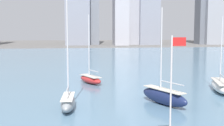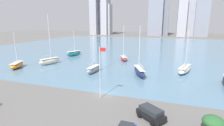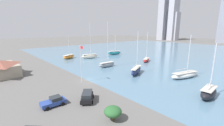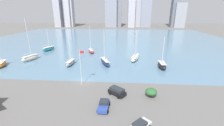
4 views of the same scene
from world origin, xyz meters
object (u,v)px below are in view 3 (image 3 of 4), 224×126
at_px(sailboat_black, 209,93).
at_px(parked_suv_black, 87,96).
at_px(sailboat_cream, 90,56).
at_px(parked_pickup_blue, 54,101).
at_px(sailboat_white, 185,75).
at_px(sailboat_teal, 114,53).
at_px(sailboat_orange, 69,57).
at_px(boat_shed, 0,68).
at_px(flag_pole, 81,63).
at_px(sailboat_navy, 136,70).
at_px(sailboat_red, 146,60).
at_px(sailboat_gray, 107,64).

distance_m(sailboat_black, parked_suv_black, 25.05).
distance_m(sailboat_cream, parked_pickup_blue, 46.76).
xyz_separation_m(sailboat_white, sailboat_teal, (-44.46, 12.59, 0.15)).
relative_size(sailboat_cream, parked_pickup_blue, 3.80).
bearing_deg(sailboat_orange, parked_pickup_blue, -52.47).
height_order(sailboat_cream, sailboat_orange, sailboat_cream).
xyz_separation_m(boat_shed, sailboat_orange, (-12.56, 28.47, -1.47)).
xyz_separation_m(sailboat_black, parked_pickup_blue, (-18.10, -25.34, -0.33)).
height_order(sailboat_white, parked_suv_black, sailboat_white).
bearing_deg(parked_pickup_blue, flag_pole, 127.76).
bearing_deg(sailboat_black, sailboat_orange, -179.93).
height_order(sailboat_navy, sailboat_black, sailboat_navy).
bearing_deg(parked_suv_black, sailboat_red, 58.41).
xyz_separation_m(boat_shed, parked_suv_black, (31.71, 10.92, -1.42)).
distance_m(flag_pole, sailboat_red, 35.90).
bearing_deg(sailboat_teal, flag_pole, -31.77).
bearing_deg(parked_pickup_blue, sailboat_gray, 123.61).
bearing_deg(sailboat_white, boat_shed, -117.72).
xyz_separation_m(boat_shed, parked_pickup_blue, (29.12, 5.26, -1.63)).
xyz_separation_m(flag_pole, sailboat_teal, (-27.83, 37.28, -4.39)).
bearing_deg(sailboat_red, sailboat_white, -51.16).
bearing_deg(sailboat_black, sailboat_teal, 155.34).
xyz_separation_m(sailboat_teal, parked_pickup_blue, (35.30, -47.67, -0.26)).
height_order(flag_pole, sailboat_red, sailboat_red).
height_order(sailboat_red, sailboat_black, sailboat_red).
bearing_deg(sailboat_gray, sailboat_navy, 9.08).
bearing_deg(sailboat_gray, sailboat_white, 22.76).
xyz_separation_m(sailboat_white, sailboat_red, (-21.31, 10.60, -0.08)).
xyz_separation_m(sailboat_gray, sailboat_orange, (-25.53, -3.09, -0.11)).
xyz_separation_m(flag_pole, sailboat_orange, (-34.21, 12.82, -4.49)).
bearing_deg(flag_pole, sailboat_cream, 143.29).
bearing_deg(flag_pole, sailboat_orange, 159.45).
height_order(boat_shed, parked_pickup_blue, boat_shed).
bearing_deg(sailboat_red, sailboat_cream, -171.96).
bearing_deg(sailboat_black, sailboat_white, 130.58).
height_order(sailboat_cream, parked_pickup_blue, sailboat_cream).
distance_m(sailboat_white, parked_pickup_blue, 36.25).
distance_m(parked_suv_black, parked_pickup_blue, 6.23).
bearing_deg(sailboat_orange, sailboat_cream, 26.05).
relative_size(sailboat_gray, parked_pickup_blue, 3.71).
height_order(sailboat_gray, sailboat_orange, sailboat_gray).
xyz_separation_m(sailboat_cream, sailboat_red, (22.89, 14.72, -0.35)).
bearing_deg(sailboat_white, sailboat_black, -31.67).
relative_size(sailboat_cream, sailboat_orange, 1.49).
bearing_deg(sailboat_navy, sailboat_black, -30.15).
relative_size(flag_pole, sailboat_cream, 0.59).
xyz_separation_m(sailboat_orange, parked_pickup_blue, (41.68, -23.21, -0.16)).
distance_m(sailboat_cream, sailboat_black, 53.44).
bearing_deg(sailboat_gray, parked_pickup_blue, -54.81).
xyz_separation_m(sailboat_navy, sailboat_orange, (-38.72, -4.35, -0.19)).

